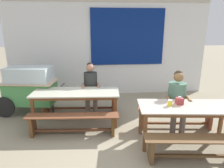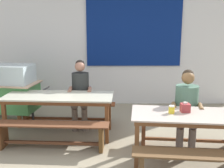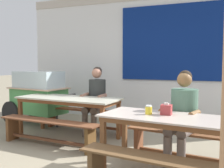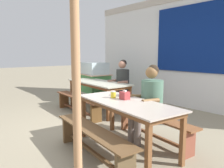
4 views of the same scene
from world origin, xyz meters
The scene contains 13 objects.
ground_plane centered at (0.00, 0.00, 0.00)m, with size 40.00×40.00×0.00m, color gray.
backdrop_wall centered at (0.03, 2.94, 1.58)m, with size 6.19×0.23×3.01m.
dining_table_far centered at (-0.88, 0.90, 0.67)m, with size 1.93×0.84×0.74m.
dining_table_near centered at (1.21, -0.12, 0.66)m, with size 1.83×0.89×0.74m.
bench_far_back centered at (-0.85, 1.47, 0.28)m, with size 1.93×0.36×0.43m.
bench_far_front centered at (-0.91, 0.33, 0.29)m, with size 1.85×0.40×0.43m.
bench_near_back centered at (1.27, 0.44, 0.29)m, with size 1.66×0.43×0.43m.
bench_near_front centered at (1.15, -0.69, 0.28)m, with size 1.74×0.48×0.43m.
food_cart centered at (-2.08, 1.57, 0.68)m, with size 1.65×0.93×1.18m.
person_right_near_table centered at (1.22, 0.39, 0.71)m, with size 0.52×0.58×1.26m.
person_center_facing centered at (-0.56, 1.38, 0.71)m, with size 0.45×0.59×1.29m.
tissue_box centered at (1.08, -0.03, 0.80)m, with size 0.13×0.12×0.14m.
condiment_jar centered at (0.88, -0.09, 0.79)m, with size 0.08×0.08×0.11m.
Camera 1 is at (-0.45, -3.32, 2.10)m, focal length 31.81 mm.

